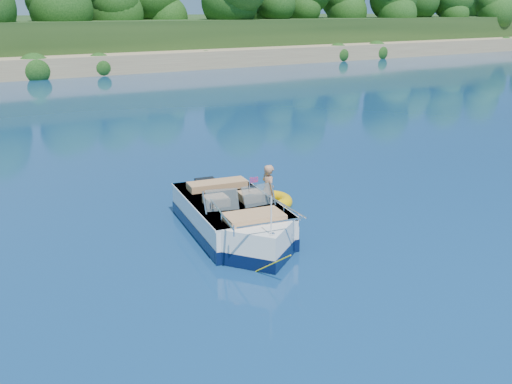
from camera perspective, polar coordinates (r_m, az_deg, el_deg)
ground at (r=13.63m, az=3.35°, el=-3.59°), size 160.00×160.00×0.00m
motorboat at (r=13.05m, az=-2.06°, el=-2.96°), size 2.47×5.23×1.75m
tow_tube at (r=15.18m, az=1.31°, el=-0.94°), size 1.43×1.43×0.33m
boy at (r=15.23m, az=1.14°, el=-1.21°), size 0.40×0.80×1.54m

